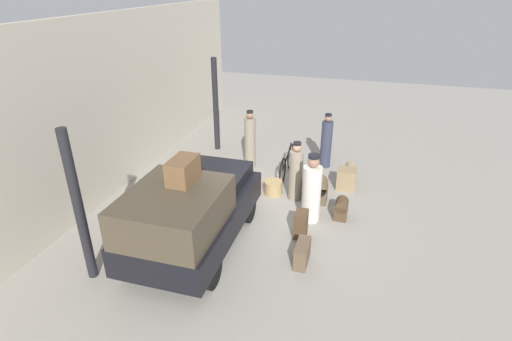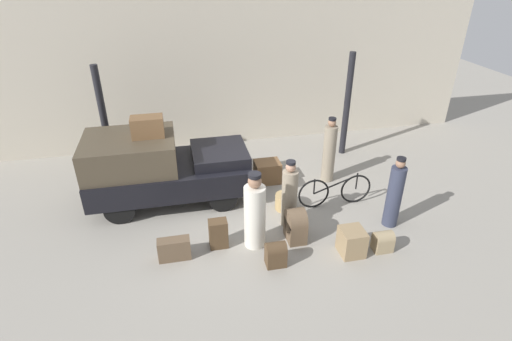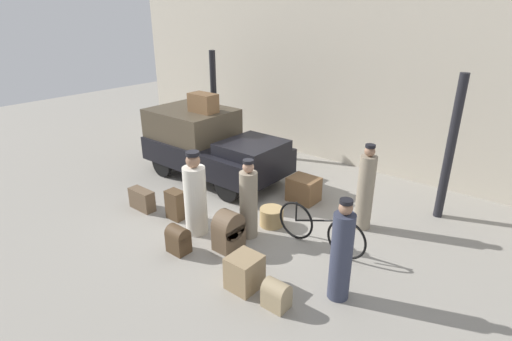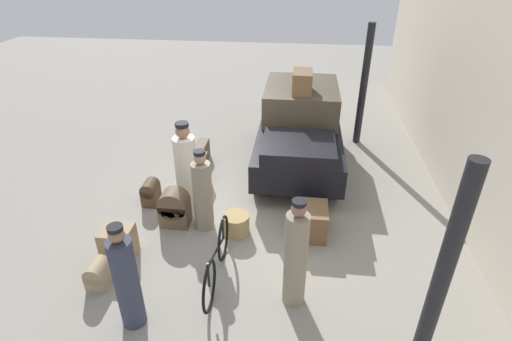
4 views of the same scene
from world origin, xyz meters
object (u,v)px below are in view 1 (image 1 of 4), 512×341
(porter_lifting_near_truck, at_px, (296,174))
(trunk_wicker_pale, at_px, (301,224))
(trunk_umber_medium, at_px, (302,253))
(porter_with_bicycle, at_px, (312,191))
(suitcase_black_upright, at_px, (346,179))
(porter_carrying_trunk, at_px, (326,143))
(truck, at_px, (190,212))
(suitcase_small_leather, at_px, (317,189))
(trunk_large_brown, at_px, (350,171))
(wicker_basket, at_px, (273,187))
(suitcase_tan_flat, at_px, (224,179))
(trunk_barrel_dark, at_px, (341,208))
(bicycle, at_px, (287,163))
(trunk_on_truck_roof, at_px, (183,170))
(porter_standing_middle, at_px, (250,141))

(porter_lifting_near_truck, bearing_deg, trunk_wicker_pale, -164.59)
(trunk_wicker_pale, distance_m, trunk_umber_medium, 0.93)
(porter_with_bicycle, xyz_separation_m, suitcase_black_upright, (1.85, -0.69, -0.48))
(porter_carrying_trunk, xyz_separation_m, trunk_wicker_pale, (-3.86, 0.04, -0.46))
(truck, relative_size, porter_carrying_trunk, 2.25)
(suitcase_small_leather, bearing_deg, trunk_large_brown, -23.79)
(porter_lifting_near_truck, bearing_deg, suitcase_black_upright, -52.11)
(truck, distance_m, porter_with_bicycle, 2.88)
(trunk_large_brown, relative_size, trunk_wicker_pale, 0.71)
(wicker_basket, bearing_deg, suitcase_black_upright, -64.89)
(truck, height_order, porter_lifting_near_truck, truck)
(suitcase_small_leather, xyz_separation_m, suitcase_tan_flat, (0.00, 2.53, -0.08))
(wicker_basket, height_order, trunk_large_brown, trunk_large_brown)
(suitcase_black_upright, relative_size, trunk_barrel_dark, 1.08)
(suitcase_tan_flat, distance_m, trunk_umber_medium, 3.64)
(truck, xyz_separation_m, porter_lifting_near_truck, (2.73, -1.66, -0.19))
(bicycle, bearing_deg, trunk_wicker_pale, -161.94)
(trunk_barrel_dark, bearing_deg, trunk_large_brown, -0.96)
(truck, xyz_separation_m, wicker_basket, (2.83, -1.05, -0.73))
(suitcase_tan_flat, bearing_deg, trunk_umber_medium, -134.03)
(bicycle, height_order, porter_with_bicycle, porter_with_bicycle)
(bicycle, relative_size, trunk_umber_medium, 2.87)
(truck, distance_m, trunk_large_brown, 5.31)
(porter_lifting_near_truck, xyz_separation_m, trunk_on_truck_roof, (-2.90, 1.66, 1.21))
(porter_lifting_near_truck, bearing_deg, suitcase_small_leather, -91.29)
(porter_standing_middle, xyz_separation_m, trunk_large_brown, (0.05, -2.98, -0.60))
(truck, distance_m, porter_lifting_near_truck, 3.20)
(porter_standing_middle, relative_size, trunk_umber_medium, 2.78)
(wicker_basket, relative_size, porter_with_bicycle, 0.29)
(suitcase_small_leather, bearing_deg, trunk_on_truck_roof, 142.39)
(suitcase_small_leather, relative_size, trunk_barrel_dark, 1.42)
(truck, bearing_deg, suitcase_tan_flat, 6.44)
(trunk_barrel_dark, bearing_deg, suitcase_tan_flat, 79.26)
(wicker_basket, bearing_deg, porter_lifting_near_truck, -99.17)
(bicycle, bearing_deg, porter_carrying_trunk, -46.89)
(porter_standing_middle, distance_m, suitcase_small_leather, 2.80)
(wicker_basket, bearing_deg, trunk_barrel_dark, -111.22)
(porter_lifting_near_truck, relative_size, trunk_large_brown, 3.54)
(bicycle, xyz_separation_m, trunk_umber_medium, (-3.84, -1.15, -0.16))
(porter_with_bicycle, distance_m, trunk_large_brown, 2.68)
(porter_with_bicycle, distance_m, suitcase_black_upright, 2.03)
(truck, relative_size, trunk_large_brown, 8.40)
(suitcase_tan_flat, bearing_deg, bicycle, -48.24)
(trunk_large_brown, relative_size, suitcase_tan_flat, 0.67)
(suitcase_black_upright, height_order, trunk_umber_medium, suitcase_black_upright)
(trunk_umber_medium, bearing_deg, porter_carrying_trunk, 1.90)
(wicker_basket, height_order, suitcase_tan_flat, suitcase_tan_flat)
(porter_lifting_near_truck, distance_m, suitcase_black_upright, 1.63)
(wicker_basket, relative_size, suitcase_tan_flat, 0.73)
(porter_lifting_near_truck, height_order, trunk_barrel_dark, porter_lifting_near_truck)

